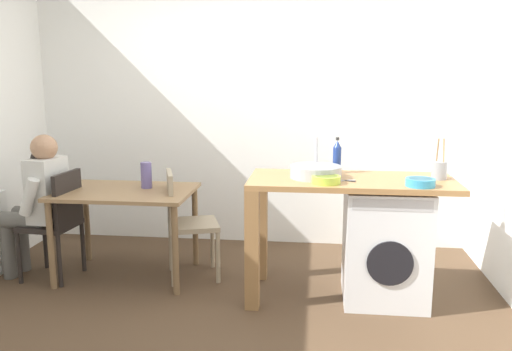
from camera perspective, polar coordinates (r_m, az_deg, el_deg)
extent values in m
plane|color=#4C3826|center=(3.89, -4.04, -14.68)|extent=(5.46, 5.46, 0.00)
cube|color=white|center=(5.25, -0.67, 7.34)|extent=(4.60, 0.10, 2.70)
cube|color=olive|center=(4.47, -13.87, -1.71)|extent=(1.10, 0.76, 0.03)
cylinder|color=brown|center=(4.48, -21.19, -7.03)|extent=(0.05, 0.05, 0.71)
cylinder|color=brown|center=(4.12, -8.66, -7.96)|extent=(0.05, 0.05, 0.71)
cylinder|color=brown|center=(5.05, -17.72, -4.82)|extent=(0.05, 0.05, 0.71)
cylinder|color=brown|center=(4.73, -6.55, -5.41)|extent=(0.05, 0.05, 0.71)
cube|color=black|center=(4.70, -21.27, -4.99)|extent=(0.43, 0.43, 0.04)
cube|color=black|center=(4.55, -19.56, -2.45)|extent=(0.07, 0.38, 0.45)
cylinder|color=black|center=(4.73, -24.12, -7.98)|extent=(0.04, 0.04, 0.45)
cylinder|color=black|center=(5.01, -21.71, -6.76)|extent=(0.04, 0.04, 0.45)
cylinder|color=black|center=(4.53, -20.38, -8.51)|extent=(0.04, 0.04, 0.45)
cylinder|color=black|center=(4.82, -18.11, -7.19)|extent=(0.04, 0.04, 0.45)
cube|color=gray|center=(4.43, -6.77, -5.27)|extent=(0.51, 0.51, 0.04)
cube|color=gray|center=(4.36, -9.20, -2.53)|extent=(0.15, 0.37, 0.45)
cylinder|color=gray|center=(4.68, -4.69, -7.20)|extent=(0.04, 0.04, 0.45)
cylinder|color=gray|center=(4.34, -4.10, -8.66)|extent=(0.04, 0.04, 0.45)
cylinder|color=gray|center=(4.66, -9.13, -7.41)|extent=(0.04, 0.04, 0.45)
cylinder|color=gray|center=(4.32, -8.90, -8.90)|extent=(0.04, 0.04, 0.45)
cylinder|color=#595651|center=(4.89, -25.03, -7.44)|extent=(0.11, 0.11, 0.45)
cylinder|color=#595651|center=(5.02, -23.81, -6.86)|extent=(0.11, 0.11, 0.45)
cylinder|color=#595651|center=(4.72, -23.74, -4.49)|extent=(0.41, 0.18, 0.14)
cylinder|color=#595651|center=(4.86, -22.52, -3.96)|extent=(0.41, 0.18, 0.14)
cube|color=silver|center=(4.63, -21.52, -1.41)|extent=(0.23, 0.36, 0.52)
cylinder|color=silver|center=(4.48, -23.19, -2.13)|extent=(0.19, 0.11, 0.31)
cylinder|color=silver|center=(4.82, -20.35, -1.05)|extent=(0.19, 0.11, 0.31)
sphere|color=#A57A5B|center=(4.58, -21.83, 2.81)|extent=(0.21, 0.21, 0.21)
sphere|color=black|center=(4.62, -22.37, 1.80)|extent=(0.12, 0.12, 0.12)
cube|color=#9E7042|center=(3.96, 10.22, -0.61)|extent=(1.50, 0.68, 0.04)
cube|color=olive|center=(3.82, -0.41, -8.03)|extent=(0.10, 0.10, 0.88)
cube|color=olive|center=(4.36, 0.54, -5.57)|extent=(0.10, 0.10, 0.88)
cube|color=silver|center=(4.10, 13.69, -7.14)|extent=(0.60, 0.60, 0.86)
cylinder|color=black|center=(3.83, 14.20, -9.16)|extent=(0.32, 0.02, 0.32)
cube|color=#B2B2B7|center=(3.72, 14.49, -3.12)|extent=(0.54, 0.01, 0.08)
cylinder|color=#9EA0A5|center=(3.94, 6.44, 0.40)|extent=(0.38, 0.38, 0.09)
cylinder|color=#B2B2B7|center=(4.10, 6.48, 2.17)|extent=(0.02, 0.02, 0.28)
cylinder|color=navy|center=(4.14, 8.69, 1.64)|extent=(0.07, 0.07, 0.20)
cone|color=navy|center=(4.12, 8.74, 3.39)|extent=(0.06, 0.06, 0.06)
cylinder|color=#262626|center=(4.12, 8.76, 3.92)|extent=(0.03, 0.03, 0.02)
cylinder|color=#A8C63D|center=(3.74, 7.56, -0.45)|extent=(0.20, 0.20, 0.05)
cylinder|color=olive|center=(3.74, 7.57, -0.24)|extent=(0.16, 0.16, 0.03)
cylinder|color=gray|center=(4.08, 19.09, 0.52)|extent=(0.11, 0.11, 0.13)
cylinder|color=#99724C|center=(4.06, 18.94, 2.56)|extent=(0.01, 0.04, 0.18)
cylinder|color=#99724C|center=(4.05, 19.53, 2.50)|extent=(0.01, 0.05, 0.18)
cylinder|color=teal|center=(3.79, 17.25, -0.71)|extent=(0.20, 0.20, 0.05)
cylinder|color=#1E546B|center=(3.79, 17.26, -0.51)|extent=(0.16, 0.16, 0.03)
cylinder|color=slate|center=(4.49, -11.71, 0.03)|extent=(0.09, 0.09, 0.22)
cube|color=#B2B2B7|center=(3.85, 9.58, -0.54)|extent=(0.15, 0.06, 0.01)
cube|color=#262628|center=(3.85, 9.58, -0.54)|extent=(0.15, 0.06, 0.01)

